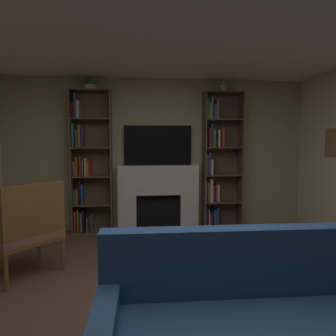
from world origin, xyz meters
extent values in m
plane|color=brown|center=(0.00, 0.00, 0.00)|extent=(6.54, 6.54, 0.00)
cube|color=tan|center=(0.00, 2.76, 1.26)|extent=(5.15, 0.06, 2.51)
cube|color=#9A7650|center=(2.50, 1.76, 1.47)|extent=(0.03, 0.38, 0.41)
cube|color=#8E9B60|center=(2.49, 1.76, 1.47)|extent=(0.01, 0.32, 0.35)
cube|color=white|center=(0.00, 0.00, 2.54)|extent=(5.15, 5.57, 0.06)
cube|color=white|center=(-0.52, 2.63, 0.30)|extent=(0.30, 0.20, 0.59)
cube|color=white|center=(0.52, 2.63, 0.30)|extent=(0.30, 0.20, 0.59)
cube|color=white|center=(0.00, 2.63, 0.84)|extent=(1.34, 0.20, 0.49)
cube|color=black|center=(0.00, 2.69, 0.30)|extent=(0.74, 0.08, 0.59)
cube|color=#5B5556|center=(0.00, 2.38, 0.01)|extent=(1.44, 0.30, 0.03)
cube|color=black|center=(0.00, 2.70, 1.41)|extent=(1.12, 0.06, 0.65)
cube|color=brown|center=(-1.39, 2.59, 1.15)|extent=(0.02, 0.27, 2.29)
cube|color=brown|center=(-0.77, 2.59, 1.15)|extent=(0.02, 0.27, 2.29)
cube|color=brown|center=(-1.08, 2.72, 1.15)|extent=(0.64, 0.02, 2.29)
cube|color=brown|center=(-1.08, 2.59, 0.01)|extent=(0.60, 0.27, 0.02)
cube|color=#B43020|center=(-1.35, 2.60, 0.19)|extent=(0.03, 0.21, 0.34)
cube|color=olive|center=(-1.30, 2.60, 0.20)|extent=(0.02, 0.21, 0.37)
cube|color=beige|center=(-1.26, 2.63, 0.17)|extent=(0.03, 0.16, 0.31)
cube|color=black|center=(-1.22, 2.60, 0.20)|extent=(0.04, 0.21, 0.36)
cube|color=#1F7F3F|center=(-1.17, 2.62, 0.13)|extent=(0.03, 0.17, 0.23)
cube|color=#A42331|center=(-1.12, 2.61, 0.15)|extent=(0.03, 0.19, 0.26)
cube|color=#346E56|center=(-1.08, 2.60, 0.16)|extent=(0.02, 0.22, 0.28)
cube|color=brown|center=(-1.08, 2.59, 0.46)|extent=(0.60, 0.27, 0.02)
cube|color=#2F7052|center=(-1.36, 2.60, 0.58)|extent=(0.02, 0.21, 0.23)
cube|color=#945C2E|center=(-1.32, 2.62, 0.59)|extent=(0.04, 0.17, 0.25)
cube|color=black|center=(-1.27, 2.61, 0.66)|extent=(0.03, 0.19, 0.39)
cube|color=#254C82|center=(-1.23, 2.60, 0.63)|extent=(0.03, 0.22, 0.32)
cube|color=brown|center=(-1.08, 2.59, 0.92)|extent=(0.60, 0.27, 0.02)
cube|color=beige|center=(-1.35, 2.63, 1.04)|extent=(0.03, 0.16, 0.23)
cube|color=#AB381B|center=(-1.30, 2.60, 1.08)|extent=(0.04, 0.22, 0.31)
cube|color=brown|center=(-1.25, 2.62, 1.08)|extent=(0.02, 0.18, 0.31)
cube|color=brown|center=(-1.21, 2.61, 1.06)|extent=(0.03, 0.20, 0.26)
cube|color=beige|center=(-1.17, 2.60, 1.07)|extent=(0.03, 0.21, 0.29)
cube|color=olive|center=(-1.14, 2.60, 1.05)|extent=(0.03, 0.22, 0.24)
cube|color=#AB2A23|center=(-1.11, 2.61, 1.06)|extent=(0.02, 0.20, 0.27)
cube|color=brown|center=(-1.08, 2.59, 1.38)|extent=(0.60, 0.27, 0.02)
cube|color=#277A4D|center=(-1.35, 2.61, 1.57)|extent=(0.04, 0.20, 0.38)
cube|color=#583273|center=(-1.30, 2.60, 1.53)|extent=(0.04, 0.21, 0.28)
cube|color=olive|center=(-1.26, 2.61, 1.56)|extent=(0.04, 0.19, 0.36)
cube|color=#512973|center=(-1.21, 2.63, 1.54)|extent=(0.03, 0.16, 0.32)
cube|color=brown|center=(-1.08, 2.59, 1.83)|extent=(0.60, 0.27, 0.02)
cube|color=red|center=(-1.35, 2.63, 1.97)|extent=(0.04, 0.15, 0.25)
cube|color=#1E5590|center=(-1.30, 2.60, 2.04)|extent=(0.03, 0.20, 0.39)
cube|color=beige|center=(-1.27, 2.61, 1.98)|extent=(0.04, 0.19, 0.28)
cube|color=brown|center=(-1.08, 2.59, 2.28)|extent=(0.60, 0.27, 0.02)
cube|color=brown|center=(0.77, 2.58, 1.15)|extent=(0.02, 0.29, 2.29)
cube|color=brown|center=(1.39, 2.58, 1.15)|extent=(0.02, 0.29, 2.29)
cube|color=brown|center=(1.08, 2.72, 1.15)|extent=(0.64, 0.02, 2.29)
cube|color=brown|center=(1.08, 2.58, 0.01)|extent=(0.60, 0.29, 0.02)
cube|color=#295086|center=(0.80, 2.62, 0.21)|extent=(0.04, 0.17, 0.39)
cube|color=beige|center=(0.85, 2.61, 0.17)|extent=(0.02, 0.20, 0.31)
cube|color=#AD1E28|center=(0.89, 2.61, 0.14)|extent=(0.03, 0.20, 0.25)
cube|color=#244A95|center=(0.94, 2.59, 0.17)|extent=(0.04, 0.24, 0.31)
cube|color=#354988|center=(0.99, 2.61, 0.19)|extent=(0.04, 0.20, 0.34)
cube|color=brown|center=(1.08, 2.58, 0.46)|extent=(0.60, 0.29, 0.02)
cube|color=beige|center=(0.80, 2.61, 0.64)|extent=(0.02, 0.19, 0.35)
cube|color=olive|center=(0.84, 2.62, 0.63)|extent=(0.02, 0.18, 0.32)
cube|color=beige|center=(0.88, 2.59, 0.66)|extent=(0.04, 0.23, 0.38)
cube|color=#5F3E69|center=(0.93, 2.62, 0.60)|extent=(0.04, 0.17, 0.27)
cube|color=#BA3032|center=(0.97, 2.61, 0.61)|extent=(0.02, 0.20, 0.29)
cube|color=beige|center=(1.00, 2.61, 0.61)|extent=(0.03, 0.19, 0.28)
cube|color=brown|center=(1.08, 2.58, 0.92)|extent=(0.60, 0.29, 0.02)
cube|color=#33693C|center=(0.80, 2.60, 1.10)|extent=(0.04, 0.21, 0.35)
cube|color=#51337C|center=(0.84, 2.59, 1.11)|extent=(0.03, 0.23, 0.37)
cube|color=beige|center=(0.88, 2.60, 1.05)|extent=(0.04, 0.22, 0.26)
cube|color=black|center=(0.92, 2.61, 1.06)|extent=(0.02, 0.19, 0.26)
cube|color=brown|center=(1.08, 2.58, 1.38)|extent=(0.60, 0.29, 0.02)
cube|color=brown|center=(0.80, 2.63, 1.51)|extent=(0.03, 0.16, 0.26)
cube|color=#B62726|center=(0.84, 2.59, 1.54)|extent=(0.02, 0.24, 0.32)
cube|color=#253D91|center=(0.89, 2.62, 1.57)|extent=(0.04, 0.18, 0.37)
cube|color=olive|center=(0.93, 2.62, 1.53)|extent=(0.03, 0.18, 0.30)
cube|color=black|center=(0.96, 2.62, 1.50)|extent=(0.03, 0.18, 0.24)
cube|color=beige|center=(1.01, 2.61, 1.53)|extent=(0.03, 0.19, 0.29)
cube|color=#B03C36|center=(1.06, 2.59, 1.54)|extent=(0.04, 0.23, 0.31)
cube|color=brown|center=(1.08, 2.58, 1.83)|extent=(0.60, 0.29, 0.02)
cube|color=#28804A|center=(0.80, 2.59, 2.00)|extent=(0.03, 0.24, 0.32)
cube|color=#A38625|center=(0.84, 2.59, 1.97)|extent=(0.03, 0.23, 0.26)
cube|color=beige|center=(0.89, 2.62, 2.02)|extent=(0.02, 0.17, 0.36)
cube|color=#31518A|center=(0.93, 2.59, 1.96)|extent=(0.04, 0.24, 0.24)
cube|color=olive|center=(0.97, 2.60, 2.01)|extent=(0.03, 0.21, 0.33)
cube|color=brown|center=(1.08, 2.58, 2.28)|extent=(0.60, 0.29, 0.02)
cylinder|color=beige|center=(-1.08, 2.58, 2.33)|extent=(0.20, 0.20, 0.07)
sphere|color=#346830|center=(-1.08, 2.58, 2.42)|extent=(0.14, 0.14, 0.14)
cylinder|color=silver|center=(1.08, 2.58, 2.35)|extent=(0.12, 0.12, 0.11)
cylinder|color=#4C7F3F|center=(1.09, 2.59, 2.43)|extent=(0.01, 0.01, 0.06)
sphere|color=silver|center=(1.09, 2.59, 2.46)|extent=(0.04, 0.04, 0.04)
cylinder|color=#4C7F3F|center=(1.08, 2.59, 2.43)|extent=(0.01, 0.01, 0.06)
sphere|color=silver|center=(1.08, 2.59, 2.46)|extent=(0.05, 0.05, 0.05)
cube|color=#2E5284|center=(0.30, -0.44, 0.65)|extent=(1.85, 0.20, 0.48)
cylinder|color=brown|center=(-1.66, 0.63, 0.21)|extent=(0.04, 0.04, 0.41)
cylinder|color=brown|center=(-1.21, 1.09, 0.21)|extent=(0.04, 0.04, 0.41)
cylinder|color=brown|center=(-1.59, 1.45, 0.21)|extent=(0.04, 0.04, 0.41)
cube|color=#A86953|center=(-1.62, 1.04, 0.45)|extent=(0.88, 0.89, 0.08)
cube|color=brown|center=(-1.62, 1.04, 0.39)|extent=(0.88, 0.89, 0.04)
cube|color=brown|center=(-1.44, 0.87, 0.72)|extent=(0.52, 0.53, 0.63)
camera|label=1|loc=(-0.38, -2.48, 1.49)|focal=33.10mm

